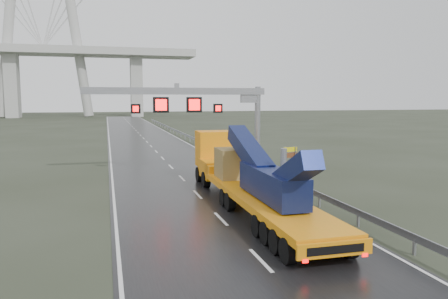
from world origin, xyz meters
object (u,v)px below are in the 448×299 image
object	(u,v)px
sign_gantry	(202,106)
striped_barrier	(287,171)
heavy_haul_truck	(241,172)
exit_sign_pair	(290,155)

from	to	relation	value
sign_gantry	striped_barrier	xyz separation A→B (m)	(5.90, -3.99, -5.01)
sign_gantry	heavy_haul_truck	bearing A→B (deg)	-89.45
heavy_haul_truck	exit_sign_pair	distance (m)	10.66
heavy_haul_truck	striped_barrier	distance (m)	8.73
sign_gantry	heavy_haul_truck	size ratio (longest dim) A/B	0.77
heavy_haul_truck	exit_sign_pair	world-z (taller)	heavy_haul_truck
heavy_haul_truck	exit_sign_pair	size ratio (longest dim) A/B	8.55
striped_barrier	heavy_haul_truck	bearing A→B (deg)	-141.11
sign_gantry	striped_barrier	bearing A→B (deg)	-34.11
exit_sign_pair	striped_barrier	world-z (taller)	exit_sign_pair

